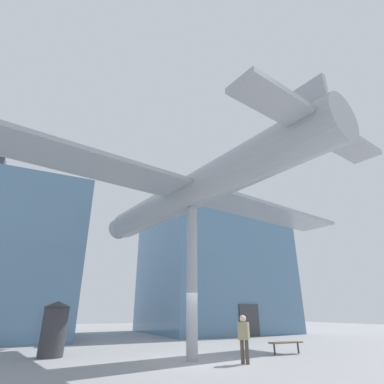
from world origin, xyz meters
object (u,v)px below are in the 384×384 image
support_pylon_central (192,278)px  info_kiosk (54,328)px  suspended_airplane (190,193)px  visitor_person (244,335)px  plaza_bench (286,343)px

support_pylon_central → info_kiosk: (-4.88, 3.47, -1.98)m
suspended_airplane → info_kiosk: size_ratio=9.55×
suspended_airplane → support_pylon_central: bearing=-90.0°
support_pylon_central → visitor_person: bearing=-46.8°
support_pylon_central → plaza_bench: bearing=-1.7°
plaza_bench → visitor_person: bearing=-157.2°
visitor_person → suspended_airplane: bearing=4.2°
plaza_bench → support_pylon_central: bearing=178.3°
plaza_bench → info_kiosk: 10.26m
visitor_person → info_kiosk: bearing=14.7°
visitor_person → plaza_bench: 3.58m
support_pylon_central → suspended_airplane: bearing=100.0°
support_pylon_central → suspended_airplane: size_ratio=0.30×
info_kiosk → suspended_airplane: bearing=-34.4°
suspended_airplane → plaza_bench: bearing=-13.4°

